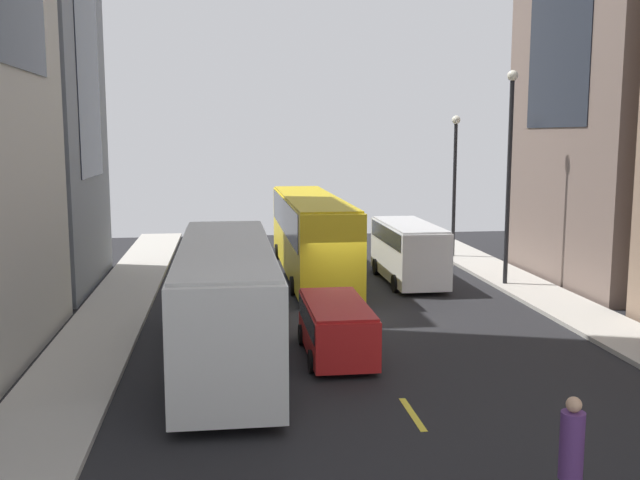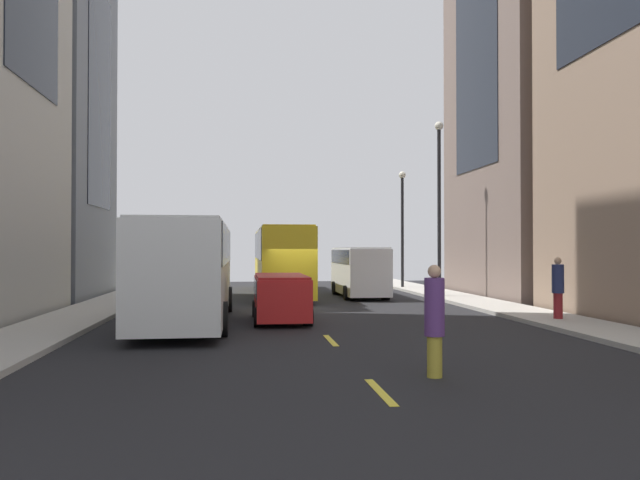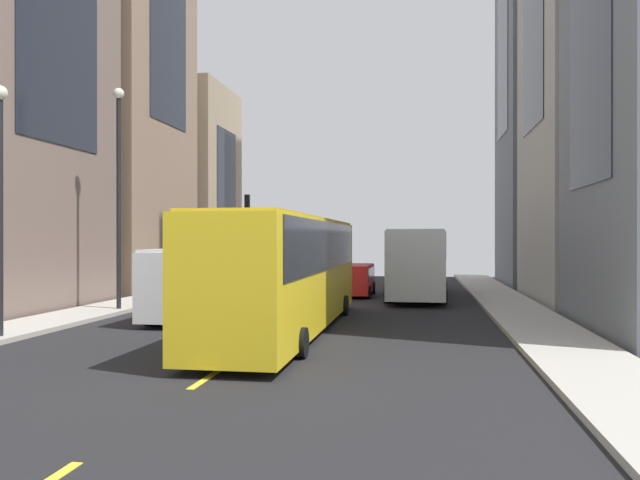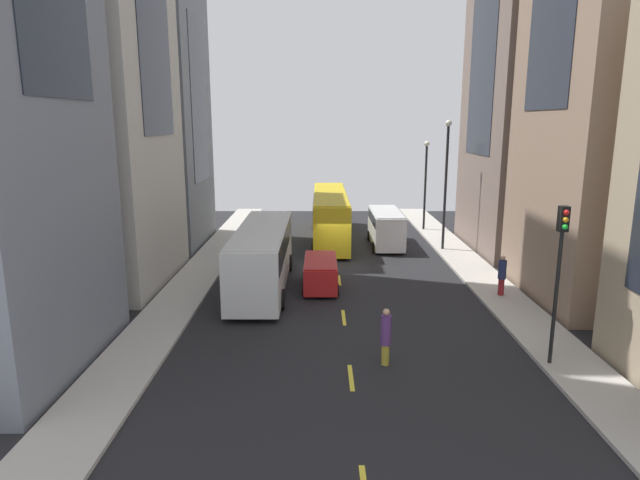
# 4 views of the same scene
# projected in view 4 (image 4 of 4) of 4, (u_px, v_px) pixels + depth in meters

# --- Properties ---
(ground_plane) EXTENTS (42.94, 42.94, 0.00)m
(ground_plane) POSITION_uv_depth(u_px,v_px,m) (337.00, 267.00, 33.77)
(ground_plane) COLOR black
(sidewalk_west) EXTENTS (2.49, 44.00, 0.15)m
(sidewalk_west) POSITION_uv_depth(u_px,v_px,m) (205.00, 265.00, 33.74)
(sidewalk_west) COLOR #B2ADA3
(sidewalk_west) RESTS_ON ground
(sidewalk_east) EXTENTS (2.49, 44.00, 0.15)m
(sidewalk_east) POSITION_uv_depth(u_px,v_px,m) (468.00, 265.00, 33.77)
(sidewalk_east) COLOR #B2ADA3
(sidewalk_east) RESTS_ON ground
(lane_stripe_1) EXTENTS (0.16, 2.00, 0.01)m
(lane_stripe_1) POSITION_uv_depth(u_px,v_px,m) (350.00, 378.00, 19.11)
(lane_stripe_1) COLOR yellow
(lane_stripe_1) RESTS_ON ground
(lane_stripe_2) EXTENTS (0.16, 2.00, 0.01)m
(lane_stripe_2) POSITION_uv_depth(u_px,v_px,m) (343.00, 317.00, 24.97)
(lane_stripe_2) COLOR yellow
(lane_stripe_2) RESTS_ON ground
(lane_stripe_3) EXTENTS (0.16, 2.00, 0.01)m
(lane_stripe_3) POSITION_uv_depth(u_px,v_px,m) (338.00, 280.00, 30.84)
(lane_stripe_3) COLOR yellow
(lane_stripe_3) RESTS_ON ground
(lane_stripe_4) EXTENTS (0.16, 2.00, 0.01)m
(lane_stripe_4) POSITION_uv_depth(u_px,v_px,m) (335.00, 255.00, 36.70)
(lane_stripe_4) COLOR yellow
(lane_stripe_4) RESTS_ON ground
(lane_stripe_5) EXTENTS (0.16, 2.00, 0.01)m
(lane_stripe_5) POSITION_uv_depth(u_px,v_px,m) (333.00, 237.00, 42.56)
(lane_stripe_5) COLOR yellow
(lane_stripe_5) RESTS_ON ground
(lane_stripe_6) EXTENTS (0.16, 2.00, 0.01)m
(lane_stripe_6) POSITION_uv_depth(u_px,v_px,m) (331.00, 223.00, 48.42)
(lane_stripe_6) COLOR yellow
(lane_stripe_6) RESTS_ON ground
(lane_stripe_7) EXTENTS (0.16, 2.00, 0.01)m
(lane_stripe_7) POSITION_uv_depth(u_px,v_px,m) (330.00, 212.00, 54.28)
(lane_stripe_7) COLOR yellow
(lane_stripe_7) RESTS_ON ground
(building_west_2) EXTENTS (8.38, 8.76, 20.57)m
(building_west_2) POSITION_uv_depth(u_px,v_px,m) (139.00, 101.00, 38.21)
(building_west_2) COLOR slate
(building_west_2) RESTS_ON ground
(building_east_2) EXTENTS (8.84, 10.14, 29.63)m
(building_east_2) POSITION_uv_depth(u_px,v_px,m) (551.00, 28.00, 35.35)
(building_east_2) COLOR #7A665B
(building_east_2) RESTS_ON ground
(city_bus_white) EXTENTS (2.80, 11.13, 3.35)m
(city_bus_white) POSITION_uv_depth(u_px,v_px,m) (261.00, 252.00, 29.04)
(city_bus_white) COLOR silver
(city_bus_white) RESTS_ON ground
(streetcar_yellow) EXTENTS (2.70, 14.06, 3.59)m
(streetcar_yellow) POSITION_uv_depth(u_px,v_px,m) (329.00, 212.00, 41.27)
(streetcar_yellow) COLOR yellow
(streetcar_yellow) RESTS_ON ground
(delivery_van_white) EXTENTS (2.25, 6.13, 2.58)m
(delivery_van_white) POSITION_uv_depth(u_px,v_px,m) (385.00, 225.00, 39.06)
(delivery_van_white) COLOR white
(delivery_van_white) RESTS_ON ground
(car_red_0) EXTENTS (1.91, 4.31, 1.60)m
(car_red_0) POSITION_uv_depth(u_px,v_px,m) (319.00, 271.00, 29.25)
(car_red_0) COLOR red
(car_red_0) RESTS_ON ground
(pedestrian_walking_far) EXTENTS (0.39, 0.39, 2.19)m
(pedestrian_walking_far) POSITION_uv_depth(u_px,v_px,m) (385.00, 335.00, 19.90)
(pedestrian_walking_far) COLOR gold
(pedestrian_walking_far) RESTS_ON ground
(pedestrian_waiting_curb) EXTENTS (0.40, 0.40, 2.06)m
(pedestrian_waiting_curb) POSITION_uv_depth(u_px,v_px,m) (501.00, 274.00, 27.58)
(pedestrian_waiting_curb) COLOR maroon
(pedestrian_waiting_curb) RESTS_ON ground
(traffic_light_near_corner) EXTENTS (0.32, 0.44, 5.83)m
(traffic_light_near_corner) POSITION_uv_depth(u_px,v_px,m) (559.00, 256.00, 19.11)
(traffic_light_near_corner) COLOR black
(traffic_light_near_corner) RESTS_ON ground
(streetlamp_near) EXTENTS (0.44, 0.44, 8.81)m
(streetlamp_near) POSITION_uv_depth(u_px,v_px,m) (445.00, 173.00, 36.78)
(streetlamp_near) COLOR black
(streetlamp_near) RESTS_ON ground
(streetlamp_far) EXTENTS (0.44, 0.44, 7.18)m
(streetlamp_far) POSITION_uv_depth(u_px,v_px,m) (425.00, 176.00, 43.92)
(streetlamp_far) COLOR black
(streetlamp_far) RESTS_ON ground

